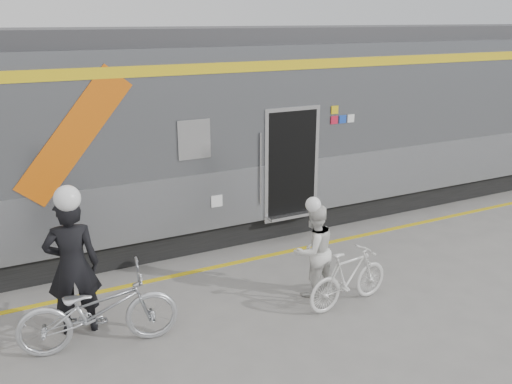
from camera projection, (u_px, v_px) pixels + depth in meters
ground at (305, 316)px, 8.14m from camera, size 90.00×90.00×0.00m
train at (158, 136)px, 10.70m from camera, size 24.00×3.17×4.10m
safety_strip at (243, 261)px, 9.97m from camera, size 24.00×0.12×0.01m
man at (72, 266)px, 7.47m from camera, size 0.80×0.59×2.01m
bicycle_left at (98, 310)px, 7.22m from camera, size 2.20×1.06×1.11m
woman at (314, 250)px, 8.57m from camera, size 0.80×0.66×1.52m
bicycle_right at (349, 278)px, 8.33m from camera, size 1.57×0.60×0.92m
helmet_man at (63, 184)px, 7.11m from camera, size 0.35×0.35×0.35m
helmet_woman at (316, 198)px, 8.30m from camera, size 0.24×0.24×0.24m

